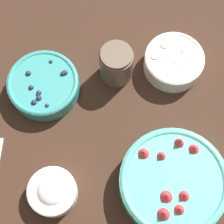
% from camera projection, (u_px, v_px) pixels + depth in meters
% --- Properties ---
extents(ground_plane, '(4.00, 4.00, 0.00)m').
position_uv_depth(ground_plane, '(92.00, 116.00, 0.96)').
color(ground_plane, '#382319').
extents(bowl_strawberries, '(0.25, 0.25, 0.09)m').
position_uv_depth(bowl_strawberries, '(173.00, 182.00, 0.86)').
color(bowl_strawberries, '#56B7A8').
rests_on(bowl_strawberries, ground_plane).
extents(bowl_blueberries, '(0.18, 0.18, 0.06)m').
position_uv_depth(bowl_blueberries, '(44.00, 85.00, 0.96)').
color(bowl_blueberries, teal).
rests_on(bowl_blueberries, ground_plane).
extents(bowl_bananas, '(0.15, 0.15, 0.06)m').
position_uv_depth(bowl_bananas, '(174.00, 61.00, 0.98)').
color(bowl_bananas, white).
rests_on(bowl_bananas, ground_plane).
extents(bowl_cream, '(0.11, 0.11, 0.06)m').
position_uv_depth(bowl_cream, '(52.00, 192.00, 0.87)').
color(bowl_cream, white).
rests_on(bowl_cream, ground_plane).
extents(jar_chocolate, '(0.09, 0.09, 0.11)m').
position_uv_depth(jar_chocolate, '(116.00, 65.00, 0.96)').
color(jar_chocolate, brown).
rests_on(jar_chocolate, ground_plane).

